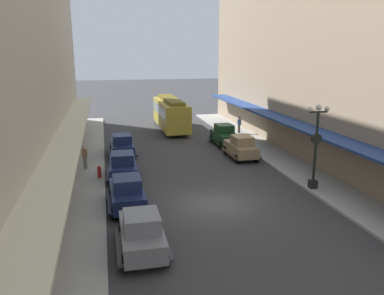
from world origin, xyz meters
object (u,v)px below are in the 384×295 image
parked_car_4 (122,145)px  pedestrian_3 (239,125)px  parked_car_3 (123,165)px  parked_car_1 (142,232)px  lamp_post_with_clock (316,143)px  streetcar (171,113)px  parked_car_0 (225,135)px  pedestrian_0 (85,157)px  fire_hydrant (99,172)px  parked_car_2 (127,192)px  parked_car_5 (241,146)px  pedestrian_2 (78,139)px

parked_car_4 → pedestrian_3: parked_car_4 is taller
parked_car_3 → pedestrian_3: 17.08m
parked_car_1 → lamp_post_with_clock: lamp_post_with_clock is taller
streetcar → parked_car_0: bearing=-65.3°
parked_car_3 → parked_car_4: size_ratio=1.00×
parked_car_3 → pedestrian_0: (-2.52, 2.46, 0.05)m
parked_car_0 → fire_hydrant: parked_car_0 is taller
parked_car_3 → streetcar: bearing=69.2°
parked_car_1 → parked_car_2: 4.96m
parked_car_4 → fire_hydrant: parked_car_4 is taller
streetcar → parked_car_1: bearing=-102.5°
parked_car_4 → fire_hydrant: (-1.79, -5.69, -0.38)m
parked_car_1 → parked_car_0: bearing=62.6°
parked_car_2 → lamp_post_with_clock: 11.43m
parked_car_1 → lamp_post_with_clock: 12.31m
parked_car_0 → pedestrian_0: parked_car_0 is taller
parked_car_5 → pedestrian_3: (2.90, 8.62, 0.07)m
parked_car_1 → parked_car_5: (9.19, 13.28, 0.00)m
streetcar → pedestrian_0: size_ratio=5.86×
parked_car_4 → parked_car_0: bearing=12.2°
parked_car_2 → parked_car_3: (0.04, 5.13, 0.00)m
parked_car_0 → pedestrian_3: (2.79, 4.00, 0.07)m
streetcar → fire_hydrant: 17.33m
pedestrian_0 → streetcar: bearing=57.4°
parked_car_0 → lamp_post_with_clock: bearing=-82.6°
parked_car_2 → parked_car_5: bearing=41.3°
pedestrian_3 → fire_hydrant: bearing=-139.9°
parked_car_2 → pedestrian_2: parked_car_2 is taller
parked_car_2 → fire_hydrant: parked_car_2 is taller
streetcar → pedestrian_0: bearing=-122.6°
streetcar → pedestrian_3: 7.53m
parked_car_2 → pedestrian_0: 7.99m
fire_hydrant → streetcar: bearing=64.3°
parked_car_4 → pedestrian_0: (-2.76, -3.34, 0.05)m
parked_car_2 → pedestrian_2: size_ratio=2.57×
streetcar → pedestrian_2: (-9.26, -7.14, -0.89)m
parked_car_0 → parked_car_4: (-9.31, -2.02, 0.00)m
parked_car_1 → pedestrian_3: parked_car_1 is taller
parked_car_5 → pedestrian_3: parked_car_5 is taller
fire_hydrant → pedestrian_0: bearing=112.5°
parked_car_0 → fire_hydrant: bearing=-145.2°
parked_car_2 → pedestrian_2: (-3.27, 13.67, 0.07)m
parked_car_4 → streetcar: size_ratio=0.45×
parked_car_0 → streetcar: streetcar is taller
streetcar → pedestrian_0: streetcar is taller
streetcar → fire_hydrant: streetcar is taller
parked_car_1 → lamp_post_with_clock: (10.95, 5.25, 2.04)m
parked_car_0 → parked_car_3: bearing=-140.7°
parked_car_5 → lamp_post_with_clock: lamp_post_with_clock is taller
parked_car_1 → pedestrian_3: 25.01m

